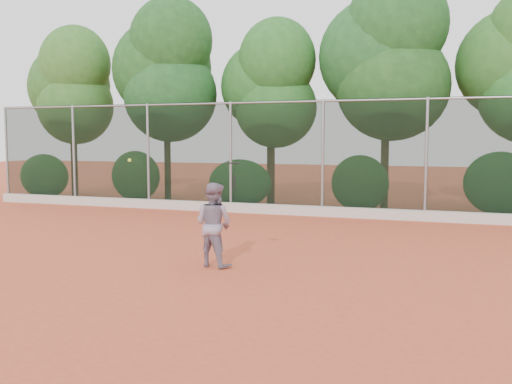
% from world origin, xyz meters
% --- Properties ---
extents(ground, '(80.00, 80.00, 0.00)m').
position_xyz_m(ground, '(0.00, 0.00, 0.00)').
color(ground, '#C24C2E').
rests_on(ground, ground).
extents(concrete_curb, '(24.00, 0.20, 0.30)m').
position_xyz_m(concrete_curb, '(0.00, 6.82, 0.15)').
color(concrete_curb, '#BCB6AE').
rests_on(concrete_curb, ground).
extents(tennis_player, '(0.86, 0.74, 1.54)m').
position_xyz_m(tennis_player, '(-0.31, -0.44, 0.77)').
color(tennis_player, gray).
rests_on(tennis_player, ground).
extents(chainlink_fence, '(24.09, 0.09, 3.50)m').
position_xyz_m(chainlink_fence, '(-0.00, 7.00, 1.86)').
color(chainlink_fence, black).
rests_on(chainlink_fence, ground).
extents(foliage_backdrop, '(23.70, 3.63, 7.55)m').
position_xyz_m(foliage_backdrop, '(-0.55, 8.98, 4.40)').
color(foliage_backdrop, '#3B2316').
rests_on(foliage_backdrop, ground).
extents(tennis_racket, '(0.34, 0.34, 0.50)m').
position_xyz_m(tennis_racket, '(0.16, -0.64, 1.87)').
color(tennis_racket, black).
rests_on(tennis_racket, ground).
extents(tennis_ball_in_flight, '(0.07, 0.07, 0.07)m').
position_xyz_m(tennis_ball_in_flight, '(-1.92, -0.66, 1.93)').
color(tennis_ball_in_flight, '#D5E834').
rests_on(tennis_ball_in_flight, ground).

